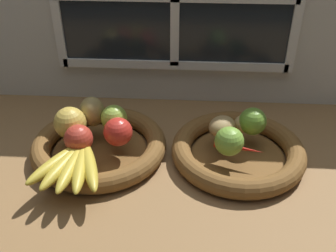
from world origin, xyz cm
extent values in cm
cube|color=olive|center=(0.00, 0.00, -1.50)|extent=(140.00, 90.00, 3.00)
cube|color=silver|center=(0.00, 30.00, 27.50)|extent=(140.00, 3.00, 55.00)
cube|color=white|center=(0.00, 27.50, 12.00)|extent=(64.00, 1.20, 2.40)
cylinder|color=brown|center=(-16.98, 0.79, 0.50)|extent=(22.99, 22.99, 1.00)
torus|color=brown|center=(-16.98, 0.79, 2.33)|extent=(32.70, 32.70, 4.67)
cylinder|color=brown|center=(16.60, 0.79, 0.50)|extent=(22.36, 22.36, 1.00)
torus|color=brown|center=(16.60, 0.79, 2.33)|extent=(31.93, 31.93, 4.67)
sphere|color=red|center=(-11.60, -1.41, 8.04)|extent=(6.74, 6.74, 6.74)
sphere|color=#B73828|center=(-20.05, -4.51, 7.93)|extent=(6.53, 6.53, 6.53)
sphere|color=#8CAD3D|center=(-13.63, 4.62, 7.91)|extent=(6.49, 6.49, 6.49)
sphere|color=gold|center=(-23.42, 1.00, 8.50)|extent=(7.66, 7.66, 7.66)
ellipsoid|color=olive|center=(-19.36, 6.33, 8.51)|extent=(6.72, 6.88, 7.69)
ellipsoid|color=gold|center=(-23.27, -10.90, 6.14)|extent=(10.96, 16.42, 2.95)
ellipsoid|color=gold|center=(-21.58, -11.62, 6.14)|extent=(7.83, 17.28, 2.95)
ellipsoid|color=gold|center=(-19.78, -11.97, 6.14)|extent=(4.34, 17.35, 2.95)
ellipsoid|color=gold|center=(-17.95, -11.92, 6.14)|extent=(5.20, 17.41, 2.95)
ellipsoid|color=gold|center=(-16.16, -11.48, 6.14)|extent=(8.62, 17.15, 2.95)
sphere|color=brown|center=(-19.08, -3.41, 6.14)|extent=(2.66, 2.66, 2.66)
ellipsoid|color=#A38451|center=(12.61, 3.90, 7.03)|extent=(9.10, 9.32, 4.74)
ellipsoid|color=tan|center=(18.81, 5.67, 6.92)|extent=(6.54, 5.20, 4.51)
sphere|color=#7AAD3D|center=(13.73, -3.50, 7.98)|extent=(6.64, 6.64, 6.64)
sphere|color=olive|center=(19.94, 5.09, 8.00)|extent=(6.67, 6.67, 6.67)
cone|color=red|center=(16.18, -2.54, 5.55)|extent=(11.35, 4.59, 1.78)
camera|label=1|loc=(4.44, -74.59, 58.53)|focal=41.63mm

